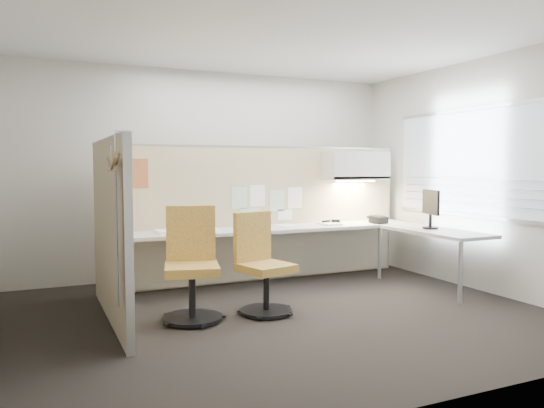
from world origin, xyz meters
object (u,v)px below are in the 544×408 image
desk (302,237)px  phone (378,220)px  chair_left (192,268)px  chair_right (262,267)px  monitor (431,207)px

desk → phone: bearing=0.0°
desk → chair_left: bearing=-151.6°
chair_left → phone: size_ratio=4.40×
chair_left → chair_right: (0.72, -0.06, -0.04)m
monitor → phone: 0.85m
chair_right → phone: (2.15, 0.98, 0.31)m
chair_right → monitor: monitor is taller
chair_right → desk: bearing=29.6°
chair_left → phone: bearing=31.8°
monitor → phone: (-0.20, 0.80, -0.23)m
desk → phone: size_ratio=16.11×
chair_right → phone: 2.38m
desk → chair_left: (-1.70, -0.92, -0.09)m
chair_right → monitor: size_ratio=2.11×
chair_left → monitor: (3.07, 0.13, 0.50)m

